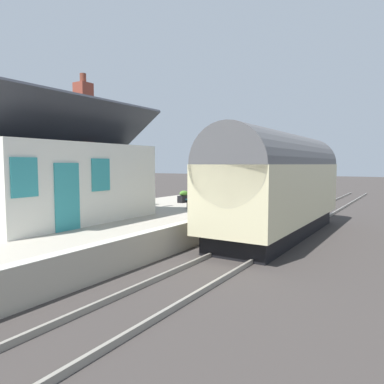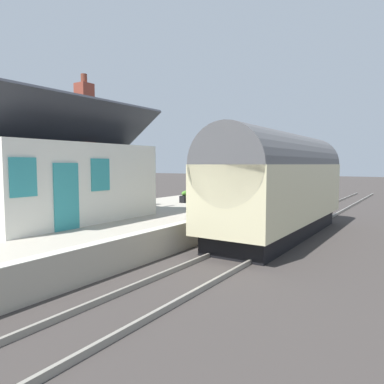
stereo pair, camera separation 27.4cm
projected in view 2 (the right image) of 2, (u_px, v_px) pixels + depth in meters
The scene contains 17 objects.
ground_plane at pixel (247, 239), 14.38m from camera, with size 160.00×160.00×0.00m, color #383330.
platform at pixel (162, 218), 16.72m from camera, with size 32.00×6.68×0.95m, color #A39B8C.
platform_edge_coping at pixel (221, 213), 14.95m from camera, with size 32.00×0.36×0.02m, color beige.
rail_near at pixel (286, 242), 13.49m from camera, with size 52.00×0.08×0.14m, color gray.
rail_far at pixel (251, 238), 14.28m from camera, with size 52.00×0.08×0.14m, color gray.
train at pixel (280, 183), 14.78m from camera, with size 10.09×2.73×4.32m.
station_building at pixel (60, 179), 13.15m from camera, with size 6.86×4.15×5.55m.
bench_platform_end at pixel (199, 198), 16.75m from camera, with size 1.42×0.50×0.88m.
bench_by_lamp at pixel (261, 188), 23.47m from camera, with size 1.40×0.43×0.88m.
bench_mid_platform at pixel (240, 192), 20.63m from camera, with size 1.42×0.49×0.88m.
bench_near_building at pixel (276, 187), 24.92m from camera, with size 1.41×0.47×0.88m.
planter_edge_near at pixel (228, 185), 28.07m from camera, with size 0.56×0.56×0.82m.
planter_corner_building at pixel (186, 197), 19.21m from camera, with size 0.79×0.32×0.63m.
planter_under_sign at pixel (254, 189), 24.01m from camera, with size 0.52×0.52×0.76m.
planter_by_door at pixel (151, 198), 18.09m from camera, with size 0.49×0.49×0.75m.
lamp_post_platform at pixel (269, 158), 20.96m from camera, with size 0.32×0.50×3.48m.
station_sign_board at pixel (231, 182), 17.61m from camera, with size 0.96×0.06×1.57m.
Camera 2 is at (-13.07, -5.95, 3.01)m, focal length 33.37 mm.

